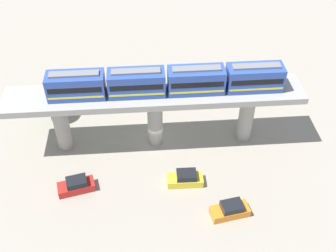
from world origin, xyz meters
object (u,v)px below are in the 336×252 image
(parked_car_red, at_px, (76,185))
(parked_car_yellow, at_px, (185,179))
(tree_near_viaduct, at_px, (48,98))
(parked_car_orange, at_px, (230,210))
(train, at_px, (166,81))

(parked_car_red, bearing_deg, parked_car_yellow, 77.59)
(parked_car_yellow, relative_size, tree_near_viaduct, 0.77)
(parked_car_orange, distance_m, parked_car_red, 17.74)
(parked_car_orange, bearing_deg, tree_near_viaduct, -139.20)
(train, xyz_separation_m, parked_car_orange, (12.22, 6.09, -8.79))
(train, distance_m, parked_car_orange, 16.24)
(train, bearing_deg, parked_car_yellow, 12.79)
(train, xyz_separation_m, tree_near_viaduct, (-5.61, -15.59, -5.90))
(train, height_order, tree_near_viaduct, train)
(parked_car_yellow, relative_size, parked_car_red, 0.94)
(parked_car_orange, xyz_separation_m, parked_car_red, (-4.77, -17.09, 0.00))
(tree_near_viaduct, bearing_deg, parked_car_orange, 50.56)
(parked_car_yellow, xyz_separation_m, parked_car_red, (0.07, -12.68, 0.00))
(parked_car_yellow, height_order, tree_near_viaduct, tree_near_viaduct)
(parked_car_red, bearing_deg, tree_near_viaduct, -173.36)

